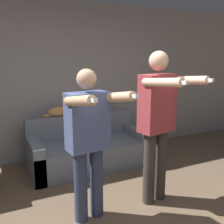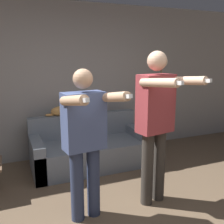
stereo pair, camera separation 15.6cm
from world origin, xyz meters
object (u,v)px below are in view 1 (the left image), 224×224
at_px(floor_lamp, 158,79).
at_px(person_left, 89,136).
at_px(couch, 88,150).
at_px(person_right, 158,118).
at_px(cat, 59,111).

bearing_deg(floor_lamp, person_left, -142.36).
xyz_separation_m(couch, person_right, (0.38, -1.32, 0.78)).
bearing_deg(cat, person_left, -93.18).
bearing_deg(cat, couch, -39.99).
height_order(couch, person_left, person_left).
bearing_deg(floor_lamp, couch, -178.43).
bearing_deg(couch, person_left, -109.11).
bearing_deg(floor_lamp, cat, 170.73).
relative_size(person_left, floor_lamp, 0.93).
bearing_deg(person_right, person_left, 169.86).
distance_m(couch, cat, 0.78).
height_order(person_left, cat, person_left).
distance_m(couch, person_left, 1.56).
relative_size(person_right, floor_lamp, 1.03).
xyz_separation_m(person_left, person_right, (0.84, 0.00, 0.10)).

